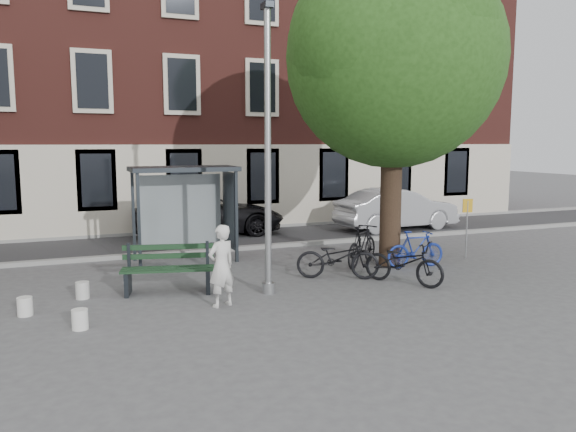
# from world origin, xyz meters

# --- Properties ---
(ground) EXTENTS (90.00, 90.00, 0.00)m
(ground) POSITION_xyz_m (0.00, 0.00, 0.00)
(ground) COLOR #4C4C4F
(ground) RESTS_ON ground
(road) EXTENTS (40.00, 4.00, 0.01)m
(road) POSITION_xyz_m (0.00, 7.00, 0.01)
(road) COLOR #28282B
(road) RESTS_ON ground
(curb_near) EXTENTS (40.00, 0.25, 0.12)m
(curb_near) POSITION_xyz_m (0.00, 5.00, 0.06)
(curb_near) COLOR gray
(curb_near) RESTS_ON ground
(curb_far) EXTENTS (40.00, 0.25, 0.12)m
(curb_far) POSITION_xyz_m (0.00, 9.00, 0.06)
(curb_far) COLOR gray
(curb_far) RESTS_ON ground
(building_row) EXTENTS (30.00, 8.00, 14.00)m
(building_row) POSITION_xyz_m (0.00, 13.00, 7.00)
(building_row) COLOR brown
(building_row) RESTS_ON ground
(lamppost) EXTENTS (0.28, 0.35, 6.11)m
(lamppost) POSITION_xyz_m (0.00, 0.00, 2.78)
(lamppost) COLOR #9EA0A3
(lamppost) RESTS_ON ground
(tree_right) EXTENTS (5.76, 5.60, 8.20)m
(tree_right) POSITION_xyz_m (4.01, 1.38, 5.62)
(tree_right) COLOR black
(tree_right) RESTS_ON ground
(bus_shelter) EXTENTS (2.85, 1.45, 2.62)m
(bus_shelter) POSITION_xyz_m (-0.61, 4.11, 1.92)
(bus_shelter) COLOR #1E2328
(bus_shelter) RESTS_ON ground
(painter) EXTENTS (0.71, 0.59, 1.66)m
(painter) POSITION_xyz_m (-1.20, -0.58, 0.83)
(painter) COLOR silver
(painter) RESTS_ON ground
(bench) EXTENTS (2.08, 1.08, 1.03)m
(bench) POSITION_xyz_m (-2.01, 0.89, 0.47)
(bench) COLOR #1E2328
(bench) RESTS_ON ground
(bike_a) EXTENTS (2.08, 1.51, 1.04)m
(bike_a) POSITION_xyz_m (2.00, 0.63, 0.52)
(bike_a) COLOR black
(bike_a) RESTS_ON ground
(bike_b) EXTENTS (1.67, 0.58, 0.99)m
(bike_b) POSITION_xyz_m (4.47, 0.97, 0.49)
(bike_b) COLOR navy
(bike_b) RESTS_ON ground
(bike_c) EXTENTS (1.63, 2.02, 1.03)m
(bike_c) POSITION_xyz_m (3.18, -0.41, 0.51)
(bike_c) COLOR black
(bike_c) RESTS_ON ground
(bike_d) EXTENTS (1.77, 1.55, 1.11)m
(bike_d) POSITION_xyz_m (3.25, 1.67, 0.55)
(bike_d) COLOR black
(bike_d) RESTS_ON ground
(car_dark) EXTENTS (5.63, 3.13, 1.49)m
(car_dark) POSITION_xyz_m (0.76, 8.40, 0.75)
(car_dark) COLOR black
(car_dark) RESTS_ON ground
(car_silver) EXTENTS (4.77, 1.84, 1.55)m
(car_silver) POSITION_xyz_m (7.64, 6.83, 0.78)
(car_silver) COLOR #A8AAB0
(car_silver) RESTS_ON ground
(bucket_a) EXTENTS (0.36, 0.36, 0.36)m
(bucket_a) POSITION_xyz_m (-4.84, 0.20, 0.18)
(bucket_a) COLOR silver
(bucket_a) RESTS_ON ground
(bucket_b) EXTENTS (0.37, 0.37, 0.36)m
(bucket_b) POSITION_xyz_m (-3.89, -1.02, 0.18)
(bucket_b) COLOR white
(bucket_b) RESTS_ON ground
(bucket_c) EXTENTS (0.30, 0.30, 0.36)m
(bucket_c) POSITION_xyz_m (-3.78, 1.05, 0.18)
(bucket_c) COLOR silver
(bucket_c) RESTS_ON ground
(notice_sign) EXTENTS (0.29, 0.09, 1.70)m
(notice_sign) POSITION_xyz_m (6.51, 1.46, 1.19)
(notice_sign) COLOR #9EA0A3
(notice_sign) RESTS_ON ground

